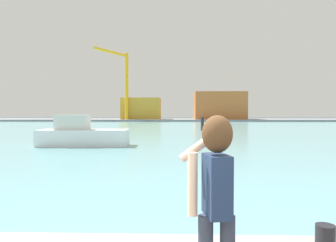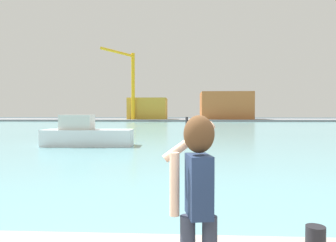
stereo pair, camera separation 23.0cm
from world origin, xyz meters
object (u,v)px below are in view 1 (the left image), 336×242
object	(u,v)px
person_photographer	(215,189)
warehouse_right	(219,106)
boat_moored	(82,135)
warehouse_left	(141,109)
port_crane	(123,78)
harbor_bollard	(325,239)

from	to	relation	value
person_photographer	warehouse_right	bearing A→B (deg)	-17.50
person_photographer	boat_moored	size ratio (longest dim) A/B	0.27
warehouse_left	port_crane	world-z (taller)	port_crane
boat_moored	warehouse_right	bearing A→B (deg)	72.91
person_photographer	warehouse_left	bearing A→B (deg)	-3.09
warehouse_right	port_crane	distance (m)	29.16
person_photographer	harbor_bollard	bearing A→B (deg)	-64.24
person_photographer	warehouse_left	size ratio (longest dim) A/B	0.16
harbor_bollard	warehouse_right	xyz separation A→B (m)	(10.27, 89.83, 3.64)
person_photographer	harbor_bollard	distance (m)	2.05
person_photographer	port_crane	size ratio (longest dim) A/B	0.09
person_photographer	port_crane	xyz separation A→B (m)	(-15.44, 83.60, 10.24)
boat_moored	harbor_bollard	bearing A→B (deg)	-66.76
person_photographer	warehouse_left	distance (m)	91.29
port_crane	warehouse_left	bearing A→B (deg)	58.59
boat_moored	port_crane	size ratio (longest dim) A/B	0.34
harbor_bollard	warehouse_left	distance (m)	90.44
warehouse_right	harbor_bollard	bearing A→B (deg)	-96.52
warehouse_left	warehouse_right	world-z (taller)	warehouse_right
boat_moored	warehouse_right	size ratio (longest dim) A/B	0.44
boat_moored	person_photographer	bearing A→B (deg)	-71.80
person_photographer	boat_moored	world-z (taller)	person_photographer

